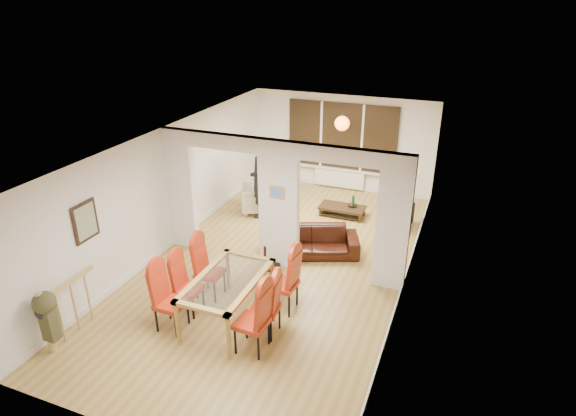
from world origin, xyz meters
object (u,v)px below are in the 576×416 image
Objects in this scene: dining_chair_rb at (265,305)px; coffee_table at (342,211)px; dining_chair_rc at (283,280)px; person at (260,179)px; dining_chair_lb at (188,286)px; dining_chair_la at (170,299)px; armchair at (257,198)px; television at (400,217)px; dining_chair_ra at (251,318)px; bowl at (352,205)px; dining_chair_lc at (210,269)px; dining_table at (228,299)px; bottle at (353,201)px; sofa at (311,241)px.

coffee_table is (-0.04, 4.77, -0.42)m from dining_chair_rb.
dining_chair_rc is 0.61× the size of person.
dining_chair_rb reaches higher than dining_chair_lb.
person is at bearing 97.63° from dining_chair_la.
dining_chair_lb is at bearing 172.12° from dining_chair_rb.
armchair reaches higher than television.
bowl is at bearing 91.21° from dining_chair_ra.
television is (2.72, 4.06, -0.30)m from dining_chair_lc.
dining_table reaches higher than television.
television is (1.39, 4.65, -0.28)m from dining_chair_rb.
bottle is (1.66, 5.31, -0.16)m from dining_chair_la.
television is at bearing 59.09° from dining_chair_lb.
dining_chair_la is at bearing -107.24° from bowl.
dining_chair_lb is 1.16× the size of television.
dining_chair_lc is 4.89m from television.
person is at bearing 116.41° from dining_chair_ra.
person reaches higher than dining_chair_ra.
coffee_table is (-0.06, 4.07, -0.46)m from dining_chair_rc.
sofa is (1.19, 2.12, -0.27)m from dining_chair_lc.
dining_table is 1.95× the size of television.
dining_chair_ra reaches higher than dining_chair_lb.
sofa is 2.07m from coffee_table.
armchair is (-1.96, 1.55, 0.06)m from sofa.
bottle is (2.13, 0.81, -0.55)m from person.
bowl is at bearing 81.85° from dining_chair_rb.
dining_chair_rb is (0.03, 0.43, -0.04)m from dining_chair_ra.
bottle is (0.19, 4.87, -0.14)m from dining_chair_rb.
person is 1.73× the size of coffee_table.
dining_table is 5.03m from television.
coffee_table is (1.42, 5.21, -0.43)m from dining_chair_la.
dining_chair_rb is 4.52m from person.
sofa is 1.03× the size of person.
bottle is (2.31, 0.61, 0.06)m from armchair.
person is at bearing 121.09° from sofa.
person is 3.44m from television.
dining_chair_lb is at bearing -101.08° from dining_chair_lc.
dining_chair_rc reaches higher than television.
dining_chair_rc reaches higher than armchair.
armchair is at bearing -165.07° from bottle.
person reaches higher than dining_chair_la.
dining_chair_la reaches higher than bowl.
armchair is 0.40× the size of person.
bottle is at bearing 80.95° from armchair.
television is (2.09, 4.57, -0.15)m from dining_table.
dining_table is 0.92× the size of person.
bowl is (2.11, 0.79, -0.67)m from person.
dining_table is 2.70m from sofa.
person is (-1.95, 3.36, 0.37)m from dining_chair_rc.
coffee_table is at bearing -156.99° from bottle.
sofa is 2.34m from person.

